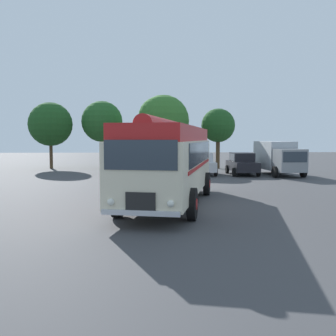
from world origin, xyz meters
The scene contains 11 objects.
ground_plane centered at (0.00, 0.00, 0.00)m, with size 120.00×120.00×0.00m, color #3D3D3F.
vintage_bus centered at (-0.52, 0.76, 1.89)m, with size 4.77×10.38×3.49m.
car_near_left centered at (-3.03, 13.58, 0.85)m, with size 2.22×4.33×1.66m.
car_mid_left centered at (-0.11, 14.09, 0.85)m, with size 2.22×4.33×1.66m.
car_mid_right centered at (2.67, 13.94, 0.85)m, with size 1.96×4.20×1.66m.
car_far_right centered at (5.72, 13.58, 0.85)m, with size 2.01×4.22×1.66m.
box_van centered at (8.42, 13.52, 1.36)m, with size 2.54×5.85×2.50m.
tree_far_left centered at (-10.16, 20.79, 4.02)m, with size 3.94×3.94×5.99m.
tree_left_of_centre centered at (-5.60, 21.40, 4.28)m, with size 3.79×3.79×6.19m.
tree_centre centered at (-0.07, 19.59, 4.40)m, with size 4.60×4.60×6.60m.
tree_right_of_centre centered at (5.12, 19.83, 3.84)m, with size 3.05×3.05×5.43m.
Camera 1 is at (-1.55, -15.50, 2.76)m, focal length 42.00 mm.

